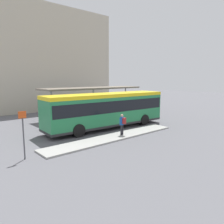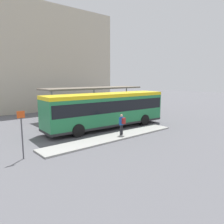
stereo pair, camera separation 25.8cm
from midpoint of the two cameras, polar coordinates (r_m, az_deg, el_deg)
ground_plane at (r=20.56m, az=-0.91°, el=-4.20°), size 120.00×120.00×0.00m
curb_island at (r=17.20m, az=0.87°, el=-6.58°), size 12.03×1.80×0.12m
city_bus at (r=20.22m, az=-0.90°, el=1.04°), size 12.13×3.27×3.25m
pedestrian_waiting at (r=17.47m, az=3.03°, el=-2.90°), size 0.47×0.51×1.68m
bicycle_black at (r=29.54m, az=11.33°, el=0.36°), size 0.48×1.75×0.76m
bicycle_yellow at (r=29.93m, az=9.93°, el=0.48°), size 0.48×1.68×0.73m
bicycle_white at (r=30.38m, az=8.64°, el=0.64°), size 0.48×1.69×0.73m
bicycle_blue at (r=30.99m, az=7.61°, el=0.76°), size 0.48×1.52×0.66m
station_shelter at (r=26.50m, az=-4.45°, el=6.11°), size 12.85×3.32×3.54m
potted_planter_near_shelter at (r=27.81m, az=5.71°, el=0.57°), size 0.87×0.87×1.29m
platform_sign at (r=13.44m, az=-21.95°, el=-5.01°), size 0.44×0.08×2.80m
station_building at (r=39.42m, az=-17.56°, el=12.43°), size 18.14×13.95×14.81m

